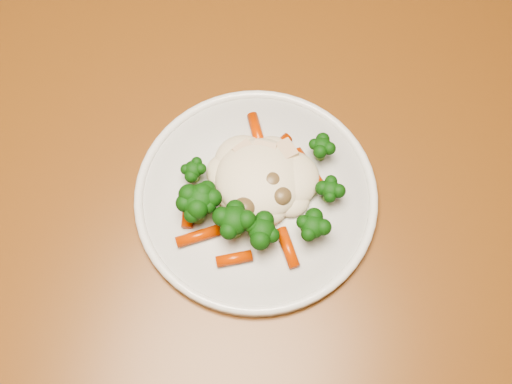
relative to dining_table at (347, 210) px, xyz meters
The scene contains 3 objects.
dining_table is the anchor object (origin of this frame).
plate 0.16m from the dining_table, 151.10° to the right, with size 0.26×0.26×0.01m, color white.
meal 0.18m from the dining_table, 148.77° to the right, with size 0.18×0.19×0.04m.
Camera 1 is at (0.13, -0.57, 1.40)m, focal length 45.00 mm.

